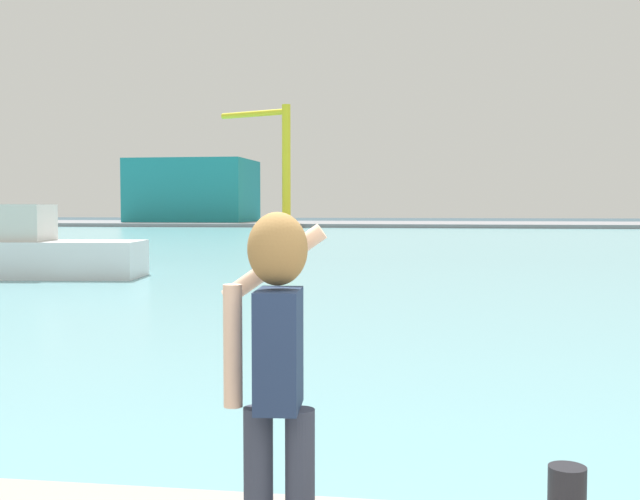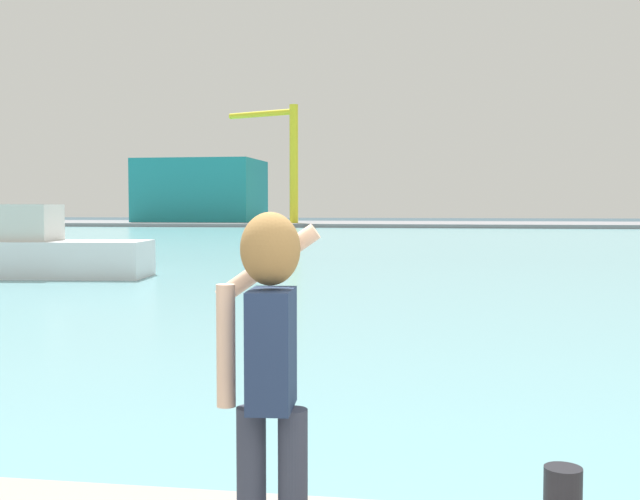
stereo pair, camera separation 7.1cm
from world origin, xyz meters
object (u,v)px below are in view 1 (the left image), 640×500
at_px(boat_moored, 33,252).
at_px(port_crane, 278,151).
at_px(person_photographer, 276,356).
at_px(harbor_bollard, 567,497).
at_px(warehouse_left, 194,191).

height_order(boat_moored, port_crane, port_crane).
bearing_deg(person_photographer, harbor_bollard, -65.06).
bearing_deg(port_crane, boat_moored, -85.28).
height_order(harbor_bollard, port_crane, port_crane).
distance_m(person_photographer, harbor_bollard, 1.90).
relative_size(warehouse_left, port_crane, 1.08).
bearing_deg(warehouse_left, person_photographer, -71.96).
height_order(boat_moored, warehouse_left, warehouse_left).
xyz_separation_m(warehouse_left, port_crane, (12.55, -6.96, 4.44)).
bearing_deg(person_photographer, warehouse_left, 13.62).
bearing_deg(harbor_bollard, boat_moored, 125.59).
xyz_separation_m(harbor_bollard, warehouse_left, (-31.74, 92.15, 3.66)).
relative_size(person_photographer, boat_moored, 0.25).
distance_m(harbor_bollard, port_crane, 87.70).
bearing_deg(port_crane, harbor_bollard, -77.31).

